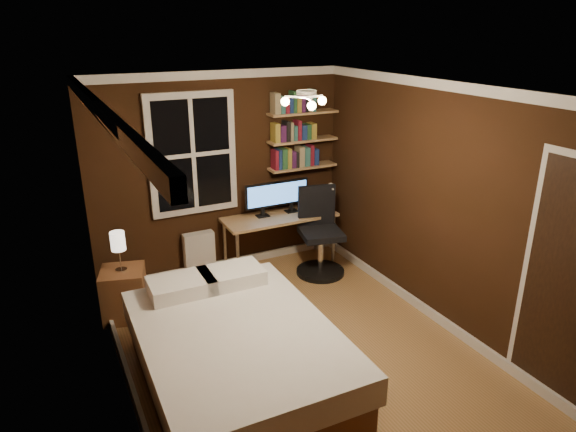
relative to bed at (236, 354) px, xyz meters
name	(u,v)px	position (x,y,z in m)	size (l,w,h in m)	color
floor	(298,350)	(0.72, 0.21, -0.31)	(4.20, 4.20, 0.00)	olive
wall_back	(221,175)	(0.72, 2.31, 0.94)	(3.20, 0.04, 2.50)	black
wall_left	(113,267)	(-0.88, 0.21, 0.94)	(0.04, 4.20, 2.50)	black
wall_right	(438,206)	(2.32, 0.21, 0.94)	(0.04, 4.20, 2.50)	black
ceiling	(301,88)	(0.72, 0.21, 2.19)	(3.20, 4.20, 0.02)	white
window	(192,154)	(0.37, 2.27, 1.24)	(1.06, 0.06, 1.46)	silver
door	(571,291)	(2.31, -1.34, 0.71)	(0.03, 0.82, 2.05)	black
ceiling_fixture	(306,103)	(0.72, 0.11, 2.09)	(0.44, 0.44, 0.18)	beige
bookshelf_lower	(302,167)	(1.80, 2.19, 0.94)	(0.92, 0.22, 0.03)	#AA8552
books_row_lower	(303,157)	(1.80, 2.19, 1.07)	(0.60, 0.16, 0.23)	maroon
bookshelf_middle	(303,140)	(1.80, 2.19, 1.29)	(0.92, 0.22, 0.03)	#AA8552
books_row_middle	(303,130)	(1.80, 2.19, 1.42)	(0.54, 0.16, 0.23)	navy
bookshelf_upper	(303,113)	(1.80, 2.19, 1.64)	(0.92, 0.22, 0.03)	#AA8552
books_row_upper	(303,102)	(1.80, 2.19, 1.77)	(0.60, 0.16, 0.23)	#285E33
bed	(236,354)	(0.00, 0.00, 0.00)	(1.57, 2.17, 0.73)	brown
nightstand	(124,294)	(-0.67, 1.60, -0.03)	(0.44, 0.44, 0.56)	brown
bedside_lamp	(119,251)	(-0.67, 1.60, 0.46)	(0.15, 0.15, 0.43)	beige
radiator	(199,254)	(0.35, 2.20, -0.03)	(0.38, 0.13, 0.57)	beige
desk	(280,220)	(1.38, 2.01, 0.32)	(1.47, 0.55, 0.70)	#AA8552
monitor_left	(262,200)	(1.17, 2.09, 0.60)	(0.46, 0.12, 0.43)	black
monitor_right	(291,196)	(1.58, 2.09, 0.60)	(0.46, 0.12, 0.43)	black
desk_lamp	(327,196)	(1.98, 1.85, 0.60)	(0.14, 0.32, 0.44)	silver
office_chair	(320,240)	(1.75, 1.62, 0.12)	(0.61, 0.61, 1.11)	black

